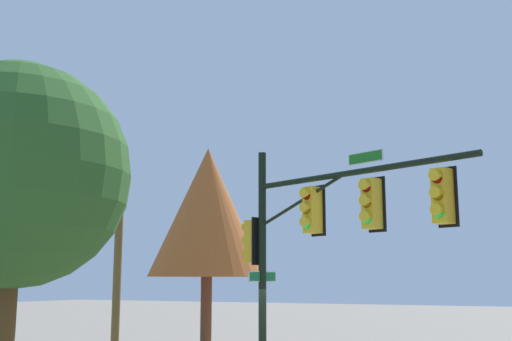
# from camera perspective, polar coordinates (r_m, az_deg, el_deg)

# --- Properties ---
(signal_pole_assembly) EXTENTS (6.38, 2.59, 6.01)m
(signal_pole_assembly) POSITION_cam_1_polar(r_m,az_deg,el_deg) (14.91, 5.80, -4.96)
(signal_pole_assembly) COLOR black
(signal_pole_assembly) RESTS_ON ground_plane
(utility_pole) EXTENTS (1.11, 1.56, 7.70)m
(utility_pole) POSITION_cam_1_polar(r_m,az_deg,el_deg) (24.07, -12.30, -6.69)
(utility_pole) COLOR brown
(utility_pole) RESTS_ON ground_plane
(tree_mid) EXTENTS (5.08, 5.08, 7.59)m
(tree_mid) POSITION_cam_1_polar(r_m,az_deg,el_deg) (15.12, -20.76, -0.35)
(tree_mid) COLOR #553A1B
(tree_mid) RESTS_ON ground_plane
(tree_far) EXTENTS (4.01, 4.01, 7.31)m
(tree_far) POSITION_cam_1_polar(r_m,az_deg,el_deg) (21.97, -4.40, -3.74)
(tree_far) COLOR brown
(tree_far) RESTS_ON ground_plane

